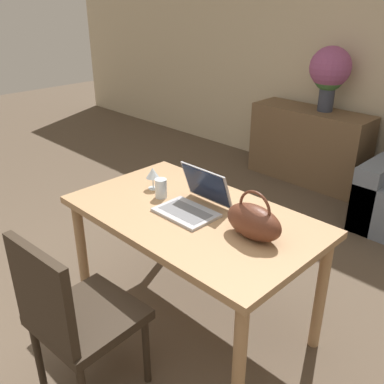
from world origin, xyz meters
The scene contains 9 objects.
ground_plane centered at (0.00, 0.00, 0.00)m, with size 14.00×14.00×0.00m, color brown.
dining_table centered at (0.01, 0.66, 0.65)m, with size 1.36×0.80×0.74m.
chair centered at (0.00, -0.09, 0.50)m, with size 0.47×0.47×0.90m.
sideboard centered at (-0.66, 3.03, 0.38)m, with size 1.20×0.40×0.75m.
laptop centered at (0.00, 0.70, 0.80)m, with size 0.32×0.31×0.22m.
drinking_glass centered at (-0.25, 0.67, 0.79)m, with size 0.07×0.07×0.11m.
wine_glass centered at (-0.37, 0.71, 0.83)m, with size 0.08×0.08×0.13m.
handbag centered at (0.40, 0.69, 0.82)m, with size 0.30×0.15×0.25m.
flower_vase centered at (-0.55, 3.06, 1.13)m, with size 0.39×0.39×0.61m.
Camera 1 is at (1.44, -0.77, 1.81)m, focal length 40.00 mm.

